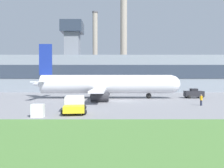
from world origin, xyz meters
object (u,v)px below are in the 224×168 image
(pushback_tug, at_px, (194,94))
(airplane, at_px, (105,85))
(baggage_truck, at_px, (75,104))
(ground_crew_person, at_px, (202,100))

(pushback_tug, bearing_deg, airplane, -177.29)
(airplane, height_order, baggage_truck, airplane)
(baggage_truck, distance_m, ground_crew_person, 18.90)
(pushback_tug, relative_size, ground_crew_person, 2.26)
(airplane, xyz_separation_m, pushback_tug, (18.43, 0.87, -1.94))
(airplane, distance_m, baggage_truck, 18.04)
(baggage_truck, bearing_deg, pushback_tug, 40.86)
(baggage_truck, relative_size, ground_crew_person, 3.65)
(airplane, height_order, ground_crew_person, airplane)
(pushback_tug, bearing_deg, ground_crew_person, -105.97)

